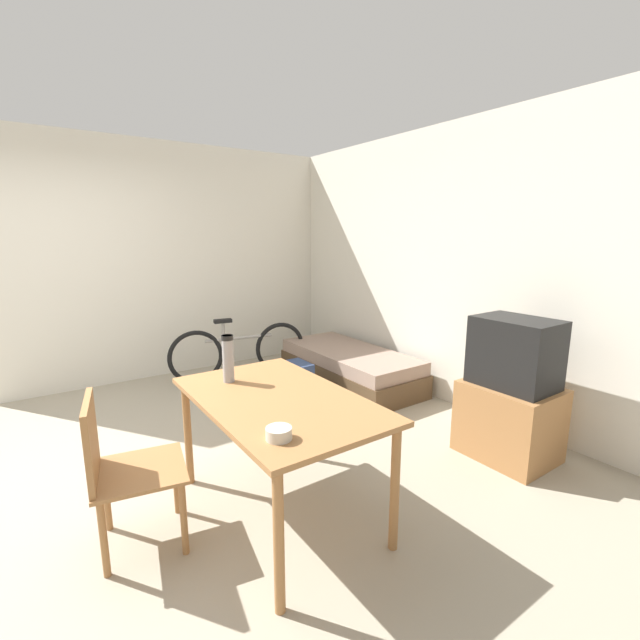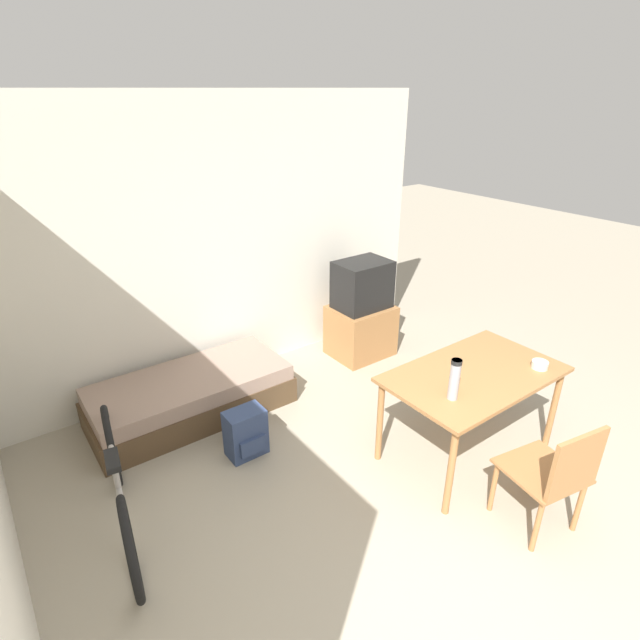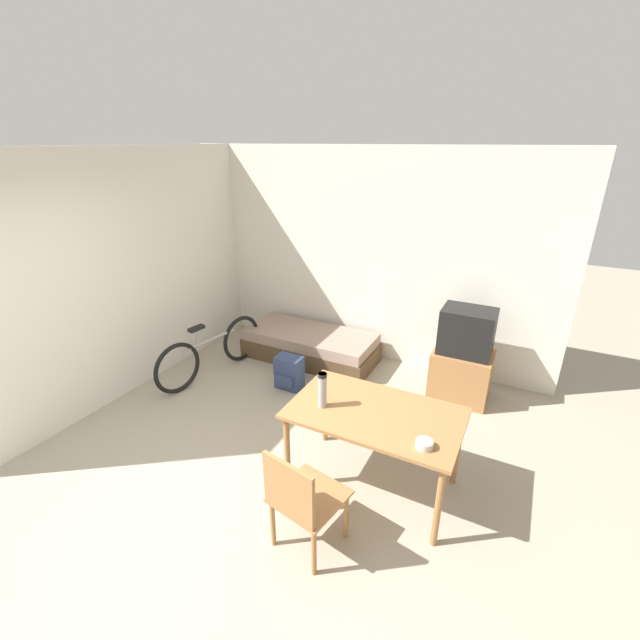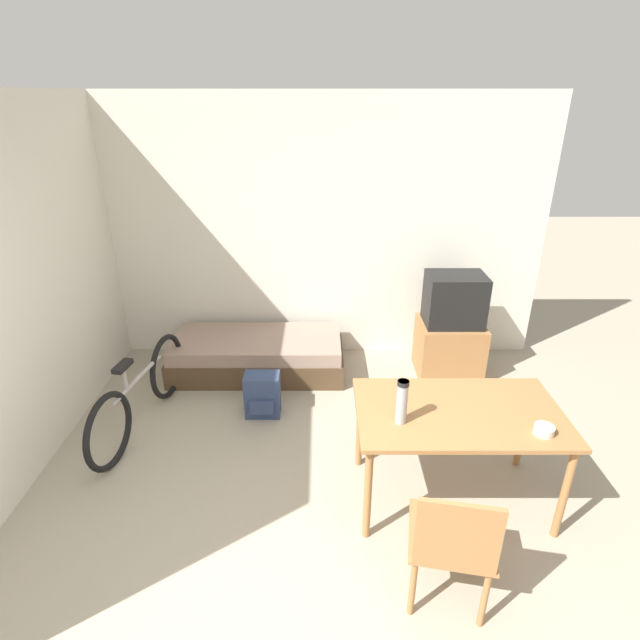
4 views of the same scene
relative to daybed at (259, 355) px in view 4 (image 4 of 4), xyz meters
name	(u,v)px [view 4 (image 4 of 4)]	position (x,y,z in m)	size (l,w,h in m)	color
ground_plane	(290,638)	(0.48, -2.83, -0.19)	(20.00, 20.00, 0.00)	#9E937F
wall_back	(305,233)	(0.48, 0.50, 1.16)	(4.97, 0.06, 2.70)	silver
wall_left	(21,291)	(-1.53, -1.18, 1.16)	(0.06, 4.30, 2.70)	silver
daybed	(259,355)	(0.00, 0.00, 0.00)	(1.76, 0.78, 0.39)	#4C3823
tv	(452,330)	(1.97, -0.03, 0.30)	(0.64, 0.53, 1.07)	#9E6B3D
dining_table	(459,421)	(1.57, -1.80, 0.47)	(1.37, 0.82, 0.74)	#9E6B3D
wooden_chair	(454,542)	(1.36, -2.63, 0.30)	(0.53, 0.53, 0.86)	#9E6B3D
bicycle	(142,394)	(-0.88, -0.95, 0.13)	(0.32, 1.61, 0.72)	black
thermos_flask	(403,400)	(1.16, -1.92, 0.72)	(0.07, 0.07, 0.31)	#99999E
mate_bowl	(546,430)	(2.03, -2.04, 0.58)	(0.12, 0.12, 0.06)	beige
backpack	(264,395)	(0.13, -0.77, 0.01)	(0.31, 0.23, 0.40)	navy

